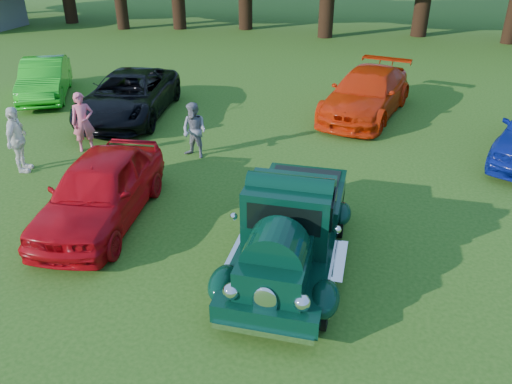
% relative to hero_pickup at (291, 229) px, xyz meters
% --- Properties ---
extents(ground, '(120.00, 120.00, 0.00)m').
position_rel_hero_pickup_xyz_m(ground, '(-1.89, -0.52, -0.78)').
color(ground, '#264F12').
rests_on(ground, ground).
extents(hero_pickup, '(2.14, 4.60, 1.80)m').
position_rel_hero_pickup_xyz_m(hero_pickup, '(0.00, 0.00, 0.00)').
color(hero_pickup, black).
rests_on(hero_pickup, ground).
extents(red_convertible, '(2.19, 4.51, 1.48)m').
position_rel_hero_pickup_xyz_m(red_convertible, '(-4.25, 0.64, -0.04)').
color(red_convertible, '#B9070F').
rests_on(red_convertible, ground).
extents(back_car_lime, '(3.28, 4.51, 1.42)m').
position_rel_hero_pickup_xyz_m(back_car_lime, '(-10.88, 8.32, -0.07)').
color(back_car_lime, '#18A215').
rests_on(back_car_lime, ground).
extents(back_car_black, '(3.20, 5.62, 1.48)m').
position_rel_hero_pickup_xyz_m(back_car_black, '(-6.79, 7.05, -0.04)').
color(back_car_black, black).
rests_on(back_car_black, ground).
extents(back_car_orange, '(3.29, 5.60, 1.52)m').
position_rel_hero_pickup_xyz_m(back_car_orange, '(0.95, 9.13, -0.02)').
color(back_car_orange, red).
rests_on(back_car_orange, ground).
extents(spectator_pink, '(0.74, 0.69, 1.69)m').
position_rel_hero_pickup_xyz_m(spectator_pink, '(-6.70, 4.08, 0.07)').
color(spectator_pink, '#DF5B72').
rests_on(spectator_pink, ground).
extents(spectator_grey, '(0.90, 0.79, 1.55)m').
position_rel_hero_pickup_xyz_m(spectator_grey, '(-3.48, 4.37, -0.00)').
color(spectator_grey, gray).
rests_on(spectator_grey, ground).
extents(spectator_white, '(0.69, 1.10, 1.75)m').
position_rel_hero_pickup_xyz_m(spectator_white, '(-7.58, 2.40, 0.10)').
color(spectator_white, silver).
rests_on(spectator_white, ground).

